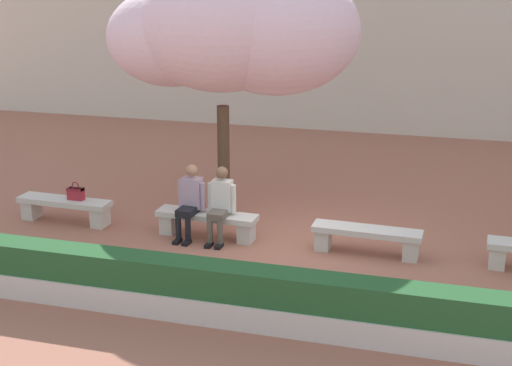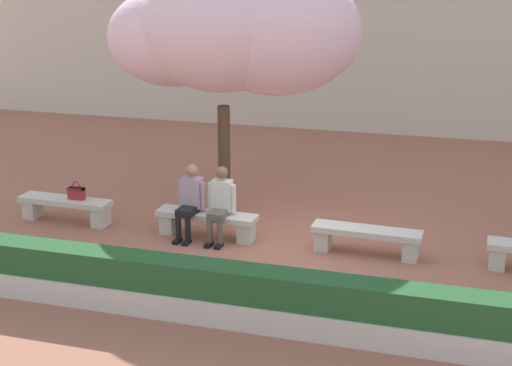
{
  "view_description": "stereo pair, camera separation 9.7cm",
  "coord_description": "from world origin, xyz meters",
  "px_view_note": "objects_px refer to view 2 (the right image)",
  "views": [
    {
      "loc": [
        2.61,
        -10.98,
        4.59
      ],
      "look_at": [
        -0.56,
        0.2,
        1.0
      ],
      "focal_mm": 50.0,
      "sensor_mm": 36.0,
      "label": 1
    },
    {
      "loc": [
        2.7,
        -10.95,
        4.59
      ],
      "look_at": [
        -0.56,
        0.2,
        1.0
      ],
      "focal_mm": 50.0,
      "sensor_mm": 36.0,
      "label": 2
    }
  ],
  "objects_px": {
    "stone_bench_west_end": "(66,206)",
    "person_seated_left": "(190,198)",
    "stone_bench_center": "(366,237)",
    "stone_bench_near_west": "(207,220)",
    "cherry_tree_main": "(235,31)",
    "person_seated_right": "(220,201)",
    "handbag": "(76,192)"
  },
  "relations": [
    {
      "from": "person_seated_right",
      "to": "handbag",
      "type": "xyz_separation_m",
      "value": [
        -2.82,
        0.08,
        -0.12
      ]
    },
    {
      "from": "stone_bench_west_end",
      "to": "stone_bench_near_west",
      "type": "relative_size",
      "value": 1.0
    },
    {
      "from": "person_seated_right",
      "to": "handbag",
      "type": "height_order",
      "value": "person_seated_right"
    },
    {
      "from": "cherry_tree_main",
      "to": "person_seated_left",
      "type": "bearing_deg",
      "value": -102.86
    },
    {
      "from": "stone_bench_center",
      "to": "handbag",
      "type": "xyz_separation_m",
      "value": [
        -5.32,
        0.03,
        0.28
      ]
    },
    {
      "from": "stone_bench_center",
      "to": "cherry_tree_main",
      "type": "xyz_separation_m",
      "value": [
        -2.71,
        1.46,
        3.12
      ]
    },
    {
      "from": "stone_bench_near_west",
      "to": "handbag",
      "type": "height_order",
      "value": "handbag"
    },
    {
      "from": "stone_bench_center",
      "to": "stone_bench_west_end",
      "type": "bearing_deg",
      "value": 180.0
    },
    {
      "from": "stone_bench_west_end",
      "to": "cherry_tree_main",
      "type": "height_order",
      "value": "cherry_tree_main"
    },
    {
      "from": "stone_bench_near_west",
      "to": "stone_bench_west_end",
      "type": "bearing_deg",
      "value": 180.0
    },
    {
      "from": "stone_bench_near_west",
      "to": "handbag",
      "type": "bearing_deg",
      "value": 179.41
    },
    {
      "from": "person_seated_right",
      "to": "handbag",
      "type": "relative_size",
      "value": 3.81
    },
    {
      "from": "stone_bench_center",
      "to": "cherry_tree_main",
      "type": "height_order",
      "value": "cherry_tree_main"
    },
    {
      "from": "stone_bench_near_west",
      "to": "person_seated_right",
      "type": "bearing_deg",
      "value": -11.06
    },
    {
      "from": "stone_bench_west_end",
      "to": "person_seated_left",
      "type": "xyz_separation_m",
      "value": [
        2.5,
        -0.05,
        0.4
      ]
    },
    {
      "from": "person_seated_left",
      "to": "cherry_tree_main",
      "type": "distance_m",
      "value": 3.14
    },
    {
      "from": "stone_bench_center",
      "to": "handbag",
      "type": "relative_size",
      "value": 5.32
    },
    {
      "from": "cherry_tree_main",
      "to": "stone_bench_west_end",
      "type": "bearing_deg",
      "value": -152.75
    },
    {
      "from": "stone_bench_west_end",
      "to": "stone_bench_near_west",
      "type": "xyz_separation_m",
      "value": [
        2.78,
        0.0,
        0.0
      ]
    },
    {
      "from": "stone_bench_near_west",
      "to": "person_seated_left",
      "type": "bearing_deg",
      "value": -169.23
    },
    {
      "from": "stone_bench_west_end",
      "to": "handbag",
      "type": "xyz_separation_m",
      "value": [
        0.23,
        0.03,
        0.28
      ]
    },
    {
      "from": "person_seated_left",
      "to": "cherry_tree_main",
      "type": "bearing_deg",
      "value": 77.14
    },
    {
      "from": "stone_bench_center",
      "to": "person_seated_left",
      "type": "relative_size",
      "value": 1.4
    },
    {
      "from": "stone_bench_near_west",
      "to": "person_seated_left",
      "type": "height_order",
      "value": "person_seated_left"
    },
    {
      "from": "handbag",
      "to": "stone_bench_center",
      "type": "bearing_deg",
      "value": -0.28
    },
    {
      "from": "stone_bench_near_west",
      "to": "handbag",
      "type": "relative_size",
      "value": 5.32
    },
    {
      "from": "person_seated_right",
      "to": "stone_bench_center",
      "type": "bearing_deg",
      "value": 1.23
    },
    {
      "from": "cherry_tree_main",
      "to": "stone_bench_center",
      "type": "bearing_deg",
      "value": -28.37
    },
    {
      "from": "stone_bench_west_end",
      "to": "cherry_tree_main",
      "type": "distance_m",
      "value": 4.47
    },
    {
      "from": "stone_bench_west_end",
      "to": "person_seated_left",
      "type": "bearing_deg",
      "value": -1.22
    },
    {
      "from": "stone_bench_near_west",
      "to": "person_seated_left",
      "type": "distance_m",
      "value": 0.49
    },
    {
      "from": "stone_bench_west_end",
      "to": "person_seated_right",
      "type": "height_order",
      "value": "person_seated_right"
    }
  ]
}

